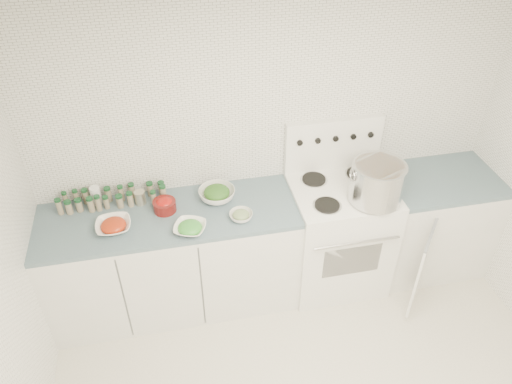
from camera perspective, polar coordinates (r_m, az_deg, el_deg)
name	(u,v)px	position (r m, az deg, el deg)	size (l,w,h in m)	color
room_walls	(346,245)	(2.40, 10.23, -6.02)	(3.54, 3.04, 2.52)	white
counter_left	(174,259)	(3.90, -9.34, -7.62)	(1.85, 0.62, 0.90)	white
stove	(337,232)	(4.06, 9.24, -4.50)	(0.76, 0.70, 1.36)	white
counter_right	(430,222)	(4.41, 19.28, -3.28)	(0.89, 0.94, 0.90)	white
stock_pot	(377,181)	(3.62, 13.69, 1.25)	(0.40, 0.38, 0.29)	silver
bowl_tomato	(113,226)	(3.54, -15.98, -3.71)	(0.24, 0.24, 0.08)	white
bowl_snowpea	(190,228)	(3.42, -7.55, -4.07)	(0.28, 0.28, 0.07)	white
bowl_broccoli	(217,194)	(3.66, -4.49, -0.18)	(0.29, 0.29, 0.11)	white
bowl_zucchini	(241,215)	(3.49, -1.72, -2.69)	(0.18, 0.18, 0.07)	white
bowl_pepper	(165,205)	(3.61, -10.41, -1.47)	(0.16, 0.16, 0.10)	#5B110F
salt_canister	(96,195)	(3.78, -17.84, -0.38)	(0.07, 0.07, 0.14)	white
tin_can	(140,198)	(3.71, -13.12, -0.62)	(0.08, 0.08, 0.10)	#AAA58F
spice_cluster	(111,198)	(3.75, -16.26, -0.64)	(0.77, 0.16, 0.13)	gray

